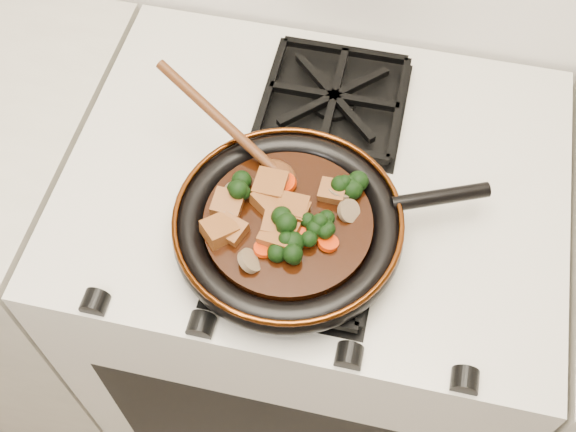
# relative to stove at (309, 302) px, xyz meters

# --- Properties ---
(stove) EXTENTS (0.76, 0.60, 0.90)m
(stove) POSITION_rel_stove_xyz_m (0.00, 0.00, 0.00)
(stove) COLOR beige
(stove) RESTS_ON ground
(burner_grate_front) EXTENTS (0.23, 0.23, 0.03)m
(burner_grate_front) POSITION_rel_stove_xyz_m (0.00, -0.14, 0.46)
(burner_grate_front) COLOR black
(burner_grate_front) RESTS_ON stove
(burner_grate_back) EXTENTS (0.23, 0.23, 0.03)m
(burner_grate_back) POSITION_rel_stove_xyz_m (0.00, 0.14, 0.46)
(burner_grate_back) COLOR black
(burner_grate_back) RESTS_ON stove
(skillet) EXTENTS (0.43, 0.32, 0.05)m
(skillet) POSITION_rel_stove_xyz_m (-0.01, -0.13, 0.49)
(skillet) COLOR black
(skillet) RESTS_ON burner_grate_front
(braising_sauce) EXTENTS (0.23, 0.23, 0.02)m
(braising_sauce) POSITION_rel_stove_xyz_m (-0.02, -0.13, 0.50)
(braising_sauce) COLOR black
(braising_sauce) RESTS_ON skillet
(tofu_cube_0) EXTENTS (0.04, 0.04, 0.03)m
(tofu_cube_0) POSITION_rel_stove_xyz_m (-0.10, -0.12, 0.52)
(tofu_cube_0) COLOR brown
(tofu_cube_0) RESTS_ON braising_sauce
(tofu_cube_1) EXTENTS (0.04, 0.04, 0.02)m
(tofu_cube_1) POSITION_rel_stove_xyz_m (-0.03, -0.14, 0.52)
(tofu_cube_1) COLOR brown
(tofu_cube_1) RESTS_ON braising_sauce
(tofu_cube_2) EXTENTS (0.04, 0.04, 0.03)m
(tofu_cube_2) POSITION_rel_stove_xyz_m (-0.01, -0.11, 0.52)
(tofu_cube_2) COLOR brown
(tofu_cube_2) RESTS_ON braising_sauce
(tofu_cube_3) EXTENTS (0.06, 0.06, 0.03)m
(tofu_cube_3) POSITION_rel_stove_xyz_m (-0.10, -0.17, 0.52)
(tofu_cube_3) COLOR brown
(tofu_cube_3) RESTS_ON braising_sauce
(tofu_cube_4) EXTENTS (0.05, 0.05, 0.02)m
(tofu_cube_4) POSITION_rel_stove_xyz_m (-0.09, -0.16, 0.52)
(tofu_cube_4) COLOR brown
(tofu_cube_4) RESTS_ON braising_sauce
(tofu_cube_5) EXTENTS (0.04, 0.05, 0.03)m
(tofu_cube_5) POSITION_rel_stove_xyz_m (-0.05, -0.08, 0.52)
(tofu_cube_5) COLOR brown
(tofu_cube_5) RESTS_ON braising_sauce
(tofu_cube_6) EXTENTS (0.06, 0.05, 0.03)m
(tofu_cube_6) POSITION_rel_stove_xyz_m (-0.02, -0.16, 0.52)
(tofu_cube_6) COLOR brown
(tofu_cube_6) RESTS_ON braising_sauce
(tofu_cube_7) EXTENTS (0.05, 0.05, 0.03)m
(tofu_cube_7) POSITION_rel_stove_xyz_m (-0.05, -0.10, 0.52)
(tofu_cube_7) COLOR brown
(tofu_cube_7) RESTS_ON braising_sauce
(tofu_cube_8) EXTENTS (0.05, 0.04, 0.03)m
(tofu_cube_8) POSITION_rel_stove_xyz_m (-0.01, -0.12, 0.52)
(tofu_cube_8) COLOR brown
(tofu_cube_8) RESTS_ON braising_sauce
(tofu_cube_9) EXTENTS (0.04, 0.04, 0.03)m
(tofu_cube_9) POSITION_rel_stove_xyz_m (0.04, -0.07, 0.52)
(tofu_cube_9) COLOR brown
(tofu_cube_9) RESTS_ON braising_sauce
(broccoli_floret_0) EXTENTS (0.08, 0.08, 0.05)m
(broccoli_floret_0) POSITION_rel_stove_xyz_m (-0.01, -0.18, 0.52)
(broccoli_floret_0) COLOR black
(broccoli_floret_0) RESTS_ON braising_sauce
(broccoli_floret_1) EXTENTS (0.07, 0.07, 0.07)m
(broccoli_floret_1) POSITION_rel_stove_xyz_m (0.02, -0.12, 0.52)
(broccoli_floret_1) COLOR black
(broccoli_floret_1) RESTS_ON braising_sauce
(broccoli_floret_2) EXTENTS (0.06, 0.07, 0.06)m
(broccoli_floret_2) POSITION_rel_stove_xyz_m (0.03, -0.15, 0.52)
(broccoli_floret_2) COLOR black
(broccoli_floret_2) RESTS_ON braising_sauce
(broccoli_floret_3) EXTENTS (0.08, 0.09, 0.08)m
(broccoli_floret_3) POSITION_rel_stove_xyz_m (-0.02, -0.15, 0.52)
(broccoli_floret_3) COLOR black
(broccoli_floret_3) RESTS_ON braising_sauce
(broccoli_floret_4) EXTENTS (0.07, 0.08, 0.06)m
(broccoli_floret_4) POSITION_rel_stove_xyz_m (-0.09, -0.09, 0.52)
(broccoli_floret_4) COLOR black
(broccoli_floret_4) RESTS_ON braising_sauce
(broccoli_floret_5) EXTENTS (0.08, 0.08, 0.05)m
(broccoli_floret_5) POSITION_rel_stove_xyz_m (0.06, -0.06, 0.52)
(broccoli_floret_5) COLOR black
(broccoli_floret_5) RESTS_ON braising_sauce
(carrot_coin_0) EXTENTS (0.03, 0.03, 0.01)m
(carrot_coin_0) POSITION_rel_stove_xyz_m (0.02, -0.15, 0.51)
(carrot_coin_0) COLOR red
(carrot_coin_0) RESTS_ON braising_sauce
(carrot_coin_1) EXTENTS (0.03, 0.03, 0.01)m
(carrot_coin_1) POSITION_rel_stove_xyz_m (-0.04, -0.18, 0.51)
(carrot_coin_1) COLOR red
(carrot_coin_1) RESTS_ON braising_sauce
(carrot_coin_2) EXTENTS (0.03, 0.03, 0.01)m
(carrot_coin_2) POSITION_rel_stove_xyz_m (0.04, -0.15, 0.51)
(carrot_coin_2) COLOR red
(carrot_coin_2) RESTS_ON braising_sauce
(carrot_coin_3) EXTENTS (0.03, 0.03, 0.02)m
(carrot_coin_3) POSITION_rel_stove_xyz_m (-0.03, -0.07, 0.51)
(carrot_coin_3) COLOR red
(carrot_coin_3) RESTS_ON braising_sauce
(mushroom_slice_0) EXTENTS (0.04, 0.03, 0.03)m
(mushroom_slice_0) POSITION_rel_stove_xyz_m (-0.10, -0.10, 0.52)
(mushroom_slice_0) COLOR brown
(mushroom_slice_0) RESTS_ON braising_sauce
(mushroom_slice_1) EXTENTS (0.05, 0.05, 0.02)m
(mushroom_slice_1) POSITION_rel_stove_xyz_m (0.04, -0.07, 0.52)
(mushroom_slice_1) COLOR brown
(mushroom_slice_1) RESTS_ON braising_sauce
(mushroom_slice_2) EXTENTS (0.03, 0.03, 0.02)m
(mushroom_slice_2) POSITION_rel_stove_xyz_m (-0.10, -0.15, 0.52)
(mushroom_slice_2) COLOR brown
(mushroom_slice_2) RESTS_ON braising_sauce
(mushroom_slice_3) EXTENTS (0.04, 0.04, 0.03)m
(mushroom_slice_3) POSITION_rel_stove_xyz_m (0.06, -0.10, 0.52)
(mushroom_slice_3) COLOR brown
(mushroom_slice_3) RESTS_ON braising_sauce
(mushroom_slice_4) EXTENTS (0.04, 0.05, 0.03)m
(mushroom_slice_4) POSITION_rel_stove_xyz_m (-0.05, -0.20, 0.52)
(mushroom_slice_4) COLOR brown
(mushroom_slice_4) RESTS_ON braising_sauce
(wooden_spoon) EXTENTS (0.14, 0.09, 0.23)m
(wooden_spoon) POSITION_rel_stove_xyz_m (-0.10, -0.03, 0.53)
(wooden_spoon) COLOR #4C2610
(wooden_spoon) RESTS_ON braising_sauce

